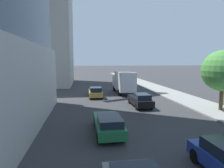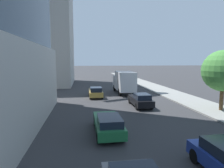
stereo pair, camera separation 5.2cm
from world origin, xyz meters
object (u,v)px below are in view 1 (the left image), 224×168
at_px(street_tree, 223,71).
at_px(car_black, 140,100).
at_px(car_green, 108,124).
at_px(box_truck, 124,81).
at_px(construction_building, 32,15).
at_px(car_gold, 95,92).

distance_m(street_tree, car_black, 8.52).
relative_size(car_green, box_truck, 0.67).
xyz_separation_m(construction_building, car_green, (11.60, -30.45, -13.38)).
bearing_deg(car_gold, construction_building, 124.59).
height_order(construction_building, car_green, construction_building).
height_order(street_tree, car_black, street_tree).
distance_m(construction_building, box_truck, 24.70).
distance_m(street_tree, car_green, 12.89).
relative_size(car_gold, box_truck, 0.60).
bearing_deg(car_gold, box_truck, 30.22).
xyz_separation_m(construction_building, street_tree, (23.29, -26.11, -10.11)).
xyz_separation_m(street_tree, box_truck, (-7.22, 11.89, -2.13)).
xyz_separation_m(car_green, box_truck, (4.47, 16.24, 1.14)).
xyz_separation_m(construction_building, car_gold, (11.60, -16.82, -13.39)).
height_order(street_tree, car_green, street_tree).
distance_m(construction_building, car_gold, 24.42).
xyz_separation_m(construction_building, box_truck, (16.07, -14.21, -12.25)).
bearing_deg(street_tree, construction_building, 131.73).
bearing_deg(car_black, construction_building, 124.98).
bearing_deg(construction_building, street_tree, -48.27).
relative_size(construction_building, car_green, 7.33).
height_order(car_gold, car_black, car_black).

